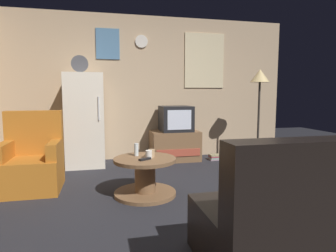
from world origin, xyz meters
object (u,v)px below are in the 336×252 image
at_px(fridge, 85,120).
at_px(mug_ceramic_tan, 151,153).
at_px(remote_control, 145,159).
at_px(armchair, 32,162).
at_px(book_stack, 215,157).
at_px(couch, 326,220).
at_px(coffee_table, 145,176).
at_px(tv_stand, 175,146).
at_px(crt_tv, 176,119).
at_px(wine_glass, 136,150).
at_px(standing_lamp, 260,83).
at_px(mug_ceramic_white, 149,154).

bearing_deg(fridge, mug_ceramic_tan, -62.17).
relative_size(remote_control, armchair, 0.16).
bearing_deg(remote_control, book_stack, 15.90).
distance_m(remote_control, couch, 1.84).
distance_m(mug_ceramic_tan, book_stack, 2.08).
xyz_separation_m(fridge, remote_control, (0.73, -1.70, -0.30)).
bearing_deg(armchair, coffee_table, -21.48).
height_order(tv_stand, armchair, armchair).
bearing_deg(mug_ceramic_tan, armchair, 161.02).
bearing_deg(couch, book_stack, 81.60).
relative_size(fridge, tv_stand, 2.11).
xyz_separation_m(crt_tv, armchair, (-2.11, -1.13, -0.40)).
distance_m(crt_tv, book_stack, 0.99).
distance_m(wine_glass, couch, 2.09).
xyz_separation_m(coffee_table, remote_control, (-0.02, -0.11, 0.23)).
bearing_deg(wine_glass, armchair, 162.99).
distance_m(crt_tv, standing_lamp, 1.55).
distance_m(coffee_table, mug_ceramic_tan, 0.28).
xyz_separation_m(fridge, book_stack, (2.22, -0.09, -0.71)).
bearing_deg(mug_ceramic_tan, couch, -60.71).
bearing_deg(standing_lamp, coffee_table, -150.24).
distance_m(tv_stand, mug_ceramic_white, 1.84).
bearing_deg(tv_stand, couch, -85.77).
distance_m(crt_tv, armchair, 2.43).
bearing_deg(book_stack, remote_control, -132.75).
xyz_separation_m(coffee_table, mug_ceramic_white, (0.04, -0.02, 0.26)).
height_order(coffee_table, mug_ceramic_tan, mug_ceramic_tan).
distance_m(mug_ceramic_tan, remote_control, 0.18).
height_order(mug_ceramic_white, mug_ceramic_tan, same).
relative_size(crt_tv, mug_ceramic_white, 6.00).
distance_m(wine_glass, remote_control, 0.26).
bearing_deg(fridge, standing_lamp, -7.23).
bearing_deg(couch, coffee_table, 121.99).
relative_size(tv_stand, wine_glass, 5.60).
distance_m(mug_ceramic_white, mug_ceramic_tan, 0.07).
distance_m(mug_ceramic_tan, couch, 1.92).
height_order(crt_tv, mug_ceramic_tan, crt_tv).
height_order(tv_stand, mug_ceramic_white, mug_ceramic_white).
relative_size(tv_stand, standing_lamp, 0.53).
relative_size(mug_ceramic_tan, remote_control, 0.60).
height_order(tv_stand, coffee_table, tv_stand).
xyz_separation_m(tv_stand, book_stack, (0.71, -0.14, -0.21)).
relative_size(mug_ceramic_white, mug_ceramic_tan, 1.00).
relative_size(tv_stand, book_stack, 3.83).
distance_m(wine_glass, armchair, 1.31).
bearing_deg(tv_stand, crt_tv, -3.43).
bearing_deg(couch, wine_glass, 121.83).
relative_size(standing_lamp, wine_glass, 10.60).
distance_m(fridge, wine_glass, 1.62).
relative_size(coffee_table, mug_ceramic_white, 8.00).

